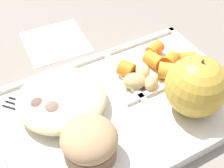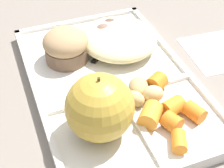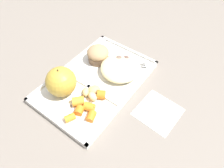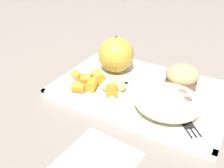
{
  "view_description": "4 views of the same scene",
  "coord_description": "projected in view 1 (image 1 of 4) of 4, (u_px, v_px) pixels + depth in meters",
  "views": [
    {
      "loc": [
        0.16,
        0.27,
        0.38
      ],
      "look_at": [
        -0.01,
        -0.04,
        0.02
      ],
      "focal_mm": 50.42,
      "sensor_mm": 36.0,
      "label": 1
    },
    {
      "loc": [
        -0.39,
        0.15,
        0.37
      ],
      "look_at": [
        -0.03,
        0.01,
        0.04
      ],
      "focal_mm": 56.19,
      "sensor_mm": 36.0,
      "label": 2
    },
    {
      "loc": [
        -0.31,
        -0.29,
        0.5
      ],
      "look_at": [
        0.01,
        -0.05,
        0.02
      ],
      "focal_mm": 32.08,
      "sensor_mm": 36.0,
      "label": 3
    },
    {
      "loc": [
        0.18,
        -0.44,
        0.31
      ],
      "look_at": [
        -0.05,
        -0.04,
        0.04
      ],
      "focal_mm": 39.24,
      "sensor_mm": 36.0,
      "label": 4
    }
  ],
  "objects": [
    {
      "name": "ground",
      "position": [
        120.0,
        113.0,
        0.49
      ],
      "size": [
        6.0,
        6.0,
        0.0
      ],
      "primitive_type": "plane",
      "color": "slate"
    },
    {
      "name": "lunch_tray",
      "position": [
        121.0,
        109.0,
        0.48
      ],
      "size": [
        0.38,
        0.24,
        0.02
      ],
      "color": "silver",
      "rests_on": "ground"
    },
    {
      "name": "green_apple",
      "position": [
        196.0,
        86.0,
        0.45
      ],
      "size": [
        0.09,
        0.09,
        0.09
      ],
      "color": "#B79333",
      "rests_on": "lunch_tray"
    },
    {
      "name": "bran_muffin",
      "position": [
        89.0,
        142.0,
        0.4
      ],
      "size": [
        0.07,
        0.07,
        0.06
      ],
      "color": "brown",
      "rests_on": "lunch_tray"
    },
    {
      "name": "carrot_slice_center",
      "position": [
        153.0,
        60.0,
        0.54
      ],
      "size": [
        0.03,
        0.03,
        0.02
      ],
      "primitive_type": "cylinder",
      "rotation": [
        0.0,
        1.57,
        4.98
      ],
      "color": "orange",
      "rests_on": "lunch_tray"
    },
    {
      "name": "carrot_slice_diagonal",
      "position": [
        169.0,
        71.0,
        0.51
      ],
      "size": [
        0.04,
        0.04,
        0.03
      ],
      "primitive_type": "cylinder",
      "rotation": [
        0.0,
        1.57,
        2.41
      ],
      "color": "orange",
      "rests_on": "lunch_tray"
    },
    {
      "name": "carrot_slice_small",
      "position": [
        187.0,
        57.0,
        0.54
      ],
      "size": [
        0.03,
        0.03,
        0.02
      ],
      "primitive_type": "cylinder",
      "rotation": [
        0.0,
        1.57,
        5.85
      ],
      "color": "orange",
      "rests_on": "lunch_tray"
    },
    {
      "name": "carrot_slice_near_corner",
      "position": [
        171.0,
        60.0,
        0.54
      ],
      "size": [
        0.03,
        0.03,
        0.02
      ],
      "primitive_type": "cylinder",
      "rotation": [
        0.0,
        1.57,
        0.39
      ],
      "color": "orange",
      "rests_on": "lunch_tray"
    },
    {
      "name": "carrot_slice_large",
      "position": [
        155.0,
        49.0,
        0.56
      ],
      "size": [
        0.03,
        0.03,
        0.02
      ],
      "primitive_type": "cylinder",
      "rotation": [
        0.0,
        1.57,
        0.33
      ],
      "color": "orange",
      "rests_on": "lunch_tray"
    },
    {
      "name": "carrot_slice_back",
      "position": [
        126.0,
        69.0,
        0.52
      ],
      "size": [
        0.03,
        0.03,
        0.03
      ],
      "primitive_type": "cylinder",
      "rotation": [
        0.0,
        1.57,
        2.09
      ],
      "color": "orange",
      "rests_on": "lunch_tray"
    },
    {
      "name": "potato_chunk_golden",
      "position": [
        151.0,
        83.0,
        0.5
      ],
      "size": [
        0.04,
        0.04,
        0.02
      ],
      "primitive_type": "ellipsoid",
      "rotation": [
        0.0,
        0.0,
        3.8
      ],
      "color": "tan",
      "rests_on": "lunch_tray"
    },
    {
      "name": "potato_chunk_wedge",
      "position": [
        142.0,
        71.0,
        0.52
      ],
      "size": [
        0.03,
        0.04,
        0.03
      ],
      "primitive_type": "ellipsoid",
      "rotation": [
        0.0,
        0.0,
        1.29
      ],
      "color": "tan",
      "rests_on": "lunch_tray"
    },
    {
      "name": "potato_chunk_large",
      "position": [
        135.0,
        81.0,
        0.5
      ],
      "size": [
        0.05,
        0.04,
        0.02
      ],
      "primitive_type": "ellipsoid",
      "rotation": [
        0.0,
        0.0,
        2.71
      ],
      "color": "tan",
      "rests_on": "lunch_tray"
    },
    {
      "name": "egg_noodle_pile",
      "position": [
        62.0,
        99.0,
        0.46
      ],
      "size": [
        0.13,
        0.13,
        0.04
      ],
      "primitive_type": "ellipsoid",
      "color": "beige",
      "rests_on": "lunch_tray"
    },
    {
      "name": "meatball_center",
      "position": [
        40.0,
        109.0,
        0.45
      ],
      "size": [
        0.04,
        0.04,
        0.04
      ],
      "primitive_type": "sphere",
      "color": "brown",
      "rests_on": "lunch_tray"
    },
    {
      "name": "meatball_back",
      "position": [
        54.0,
        113.0,
        0.44
      ],
      "size": [
        0.04,
        0.04,
        0.04
      ],
      "primitive_type": "sphere",
      "color": "#755B4C",
      "rests_on": "lunch_tray"
    },
    {
      "name": "plastic_fork",
      "position": [
        43.0,
        112.0,
        0.47
      ],
      "size": [
        0.11,
        0.12,
        0.0
      ],
      "color": "black",
      "rests_on": "lunch_tray"
    },
    {
      "name": "paper_napkin",
      "position": [
        56.0,
        42.0,
        0.61
      ],
      "size": [
        0.12,
        0.12,
        0.0
      ],
      "primitive_type": "cube",
      "rotation": [
        0.0,
        0.0,
        -0.07
      ],
      "color": "white",
      "rests_on": "ground"
    }
  ]
}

